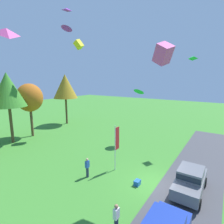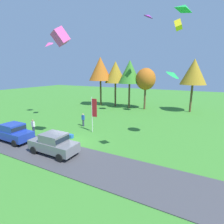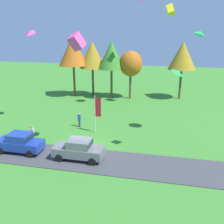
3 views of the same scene
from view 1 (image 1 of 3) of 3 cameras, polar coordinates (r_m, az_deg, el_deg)
ground_plane at (r=15.52m, az=14.01°, el=-22.07°), size 120.00×120.00×0.00m
pavement_strip at (r=15.04m, az=23.31°, el=-23.71°), size 36.00×4.40×0.06m
car_sedan_far_end at (r=14.93m, az=24.16°, el=-19.49°), size 4.40×1.95×1.84m
person_watching_sky at (r=15.83m, az=-8.06°, el=-17.48°), size 0.36×0.24×1.71m
person_on_lawn at (r=11.11m, az=1.40°, el=-31.35°), size 0.36×0.24×1.71m
tree_lone_near at (r=25.94m, az=-30.96°, el=6.21°), size 4.36×4.36×9.20m
tree_right_of_center at (r=27.78m, az=-25.30°, el=4.19°), size 3.66×3.66×7.73m
tree_far_left at (r=33.58m, az=-15.03°, el=8.05°), size 4.38×4.38×9.24m
flag_banner at (r=16.21m, az=1.47°, el=-9.66°), size 0.71×0.08×4.24m
cooler_box at (r=15.14m, az=8.24°, el=-21.86°), size 0.56×0.40×0.40m
kite_box_mid_center at (r=28.14m, az=-10.85°, el=20.84°), size 1.23×1.42×1.65m
kite_box_near_flag at (r=13.06m, az=16.37°, el=17.80°), size 1.48×1.57×1.75m
kite_diamond_over_trees at (r=22.88m, az=24.95°, el=15.84°), size 1.08×1.04×0.54m
kite_diamond_trailing_tail at (r=28.80m, az=-14.54°, el=29.72°), size 1.27×1.36×0.43m
kite_diamond_low_drifter at (r=11.05m, az=-31.25°, el=21.62°), size 1.24×1.30×0.75m
kite_delta_high_left at (r=23.36m, az=8.85°, el=6.85°), size 1.57×1.62×0.95m
kite_delta_high_right at (r=24.60m, az=-14.50°, el=25.12°), size 1.38×1.39×0.77m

